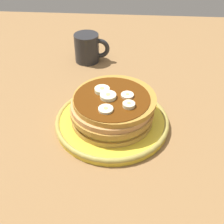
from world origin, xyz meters
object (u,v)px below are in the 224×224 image
at_px(plate, 112,121).
at_px(pancake_stack, 112,109).
at_px(banana_slice_4, 127,95).
at_px(banana_slice_1, 102,90).
at_px(banana_slice_2, 129,105).
at_px(banana_slice_0, 108,97).
at_px(coffee_mug, 88,48).
at_px(banana_slice_3, 106,109).

distance_m(plate, pancake_stack, 0.04).
distance_m(pancake_stack, banana_slice_4, 0.05).
distance_m(banana_slice_1, banana_slice_2, 0.08).
xyz_separation_m(banana_slice_0, coffee_mug, (-0.09, 0.30, -0.04)).
xyz_separation_m(pancake_stack, banana_slice_4, (0.03, 0.01, 0.03)).
relative_size(pancake_stack, banana_slice_4, 6.99).
height_order(banana_slice_0, banana_slice_4, banana_slice_0).
distance_m(banana_slice_1, coffee_mug, 0.29).
xyz_separation_m(banana_slice_2, coffee_mug, (-0.13, 0.33, -0.04)).
xyz_separation_m(pancake_stack, banana_slice_2, (0.04, -0.03, 0.03)).
bearing_deg(banana_slice_2, banana_slice_3, -160.43).
relative_size(banana_slice_0, banana_slice_2, 1.34).
distance_m(banana_slice_2, coffee_mug, 0.35).
distance_m(plate, banana_slice_3, 0.08).
distance_m(banana_slice_4, coffee_mug, 0.32).
distance_m(plate, banana_slice_0, 0.07).
xyz_separation_m(banana_slice_3, coffee_mug, (-0.09, 0.34, -0.03)).
bearing_deg(banana_slice_4, banana_slice_3, -129.04).
relative_size(pancake_stack, coffee_mug, 1.82).
bearing_deg(banana_slice_4, banana_slice_0, -163.04).
relative_size(pancake_stack, banana_slice_1, 5.80).
xyz_separation_m(banana_slice_1, banana_slice_3, (0.01, -0.07, -0.00)).
height_order(banana_slice_4, coffee_mug, coffee_mug).
relative_size(banana_slice_2, banana_slice_4, 0.94).
distance_m(plate, banana_slice_1, 0.08).
bearing_deg(pancake_stack, coffee_mug, 107.81).
bearing_deg(banana_slice_4, plate, -165.70).
bearing_deg(banana_slice_4, coffee_mug, 113.74).
xyz_separation_m(banana_slice_3, banana_slice_4, (0.04, 0.05, 0.00)).
bearing_deg(banana_slice_3, banana_slice_1, 101.93).
xyz_separation_m(plate, banana_slice_0, (-0.01, -0.00, 0.07)).
xyz_separation_m(banana_slice_1, banana_slice_4, (0.06, -0.01, -0.00)).
height_order(plate, coffee_mug, coffee_mug).
bearing_deg(banana_slice_1, coffee_mug, 104.50).
height_order(plate, banana_slice_1, banana_slice_1).
relative_size(banana_slice_1, coffee_mug, 0.31).
bearing_deg(pancake_stack, banana_slice_3, -103.61).
relative_size(pancake_stack, banana_slice_0, 5.56).
bearing_deg(plate, banana_slice_2, -36.47).
xyz_separation_m(pancake_stack, coffee_mug, (-0.10, 0.30, -0.00)).
bearing_deg(banana_slice_3, pancake_stack, 76.39).
bearing_deg(banana_slice_2, banana_slice_0, 152.98).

